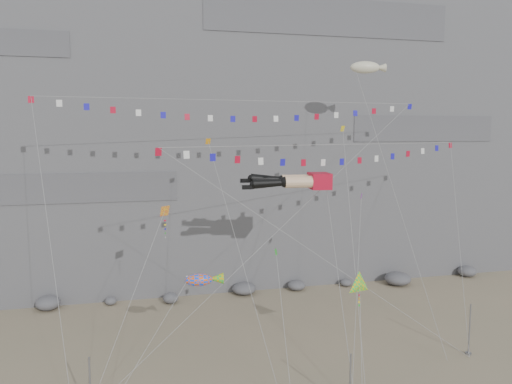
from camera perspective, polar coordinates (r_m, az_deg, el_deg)
ground at (r=40.33m, az=4.20°, el=-19.02°), size 120.00×120.00×0.00m
cliff at (r=67.82m, az=-4.26°, el=13.12°), size 80.00×28.00×50.00m
talus_boulders at (r=55.37m, az=-1.37°, el=-11.00°), size 60.00×3.00×1.20m
anchor_pole_center at (r=34.34m, az=10.72°, el=-20.54°), size 0.12×0.12×3.72m
anchor_pole_right at (r=44.27m, az=23.22°, el=-14.24°), size 0.12×0.12×4.14m
legs_kite at (r=41.63m, az=4.52°, el=1.24°), size 7.60×15.47×19.40m
flag_banner_upper at (r=46.06m, az=-1.42°, el=10.39°), size 35.44×16.71×28.92m
flag_banner_lower at (r=42.37m, az=8.80°, el=5.35°), size 29.27×11.94×20.00m
harlequin_kite at (r=39.00m, az=-10.42°, el=-2.24°), size 6.50×9.36×15.30m
fish_windsock at (r=35.84m, az=-6.58°, el=-9.97°), size 8.20×4.65×10.44m
delta_kite at (r=38.16m, az=11.77°, el=-10.42°), size 3.79×6.88×9.36m
blimp_windsock at (r=50.40m, az=12.38°, el=13.68°), size 4.09×14.02×27.07m
small_kite_a at (r=43.59m, az=-5.35°, el=5.27°), size 3.07×15.63×22.60m
small_kite_b at (r=42.70m, az=11.93°, el=-0.86°), size 5.83×10.71×16.71m
small_kite_c at (r=37.44m, az=2.33°, el=-7.13°), size 1.42×7.45×11.07m
small_kite_d at (r=45.33m, az=9.92°, el=6.65°), size 4.57×14.31×22.82m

